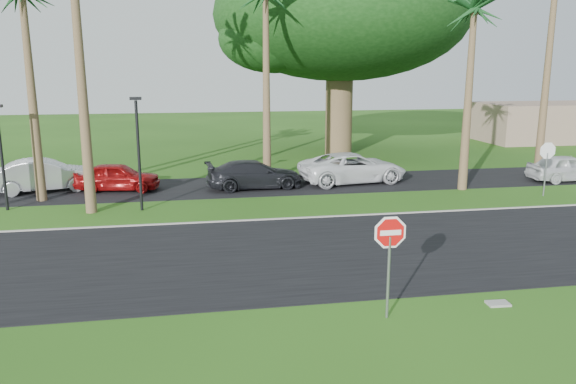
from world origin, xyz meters
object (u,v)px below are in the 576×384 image
at_px(car_dark, 254,175).
at_px(car_minivan, 353,168).
at_px(stop_sign_near, 390,246).
at_px(car_silver, 45,176).
at_px(car_red, 118,177).
at_px(stop_sign_far, 547,158).
at_px(car_pickup, 567,168).

distance_m(car_dark, car_minivan, 5.16).
height_order(stop_sign_near, car_silver, stop_sign_near).
bearing_deg(stop_sign_near, car_red, 116.96).
distance_m(stop_sign_far, car_pickup, 4.44).
relative_size(stop_sign_far, car_minivan, 0.48).
xyz_separation_m(stop_sign_far, car_minivan, (-7.78, 4.45, -1.01)).
relative_size(car_silver, car_pickup, 1.16).
bearing_deg(car_red, car_minivan, -82.85).
bearing_deg(car_silver, stop_sign_near, -156.98).
relative_size(car_red, car_pickup, 0.97).
height_order(stop_sign_near, stop_sign_far, same).
bearing_deg(car_red, car_silver, 90.59).
height_order(stop_sign_far, car_pickup, stop_sign_far).
xyz_separation_m(stop_sign_near, car_pickup, (14.72, 13.86, -1.08)).
bearing_deg(stop_sign_far, car_minivan, -29.79).
relative_size(car_red, car_minivan, 0.72).
distance_m(stop_sign_far, car_dark, 13.54).
relative_size(stop_sign_near, car_red, 0.67).
bearing_deg(car_minivan, car_dark, 87.68).
distance_m(stop_sign_near, car_minivan, 15.93).
xyz_separation_m(car_dark, car_minivan, (5.14, 0.53, 0.09)).
height_order(car_silver, car_pickup, car_silver).
bearing_deg(stop_sign_far, car_silver, -12.22).
bearing_deg(car_red, car_pickup, -86.71).
xyz_separation_m(stop_sign_far, car_red, (-19.39, 4.52, -1.10)).
relative_size(car_silver, car_dark, 1.01).
bearing_deg(stop_sign_near, car_dark, 95.42).
bearing_deg(car_silver, car_minivan, -104.05).
height_order(car_silver, car_minivan, car_silver).
bearing_deg(stop_sign_near, car_pickup, 43.28).
bearing_deg(car_minivan, stop_sign_far, -128.02).
height_order(car_dark, car_pickup, car_pickup).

